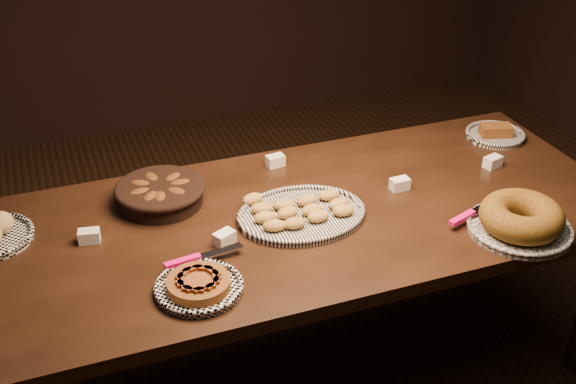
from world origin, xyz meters
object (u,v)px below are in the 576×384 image
object	(u,v)px
apple_tart_plate	(199,285)
bundt_cake_plate	(521,220)
madeleine_platter	(300,213)
buffet_table	(297,232)

from	to	relation	value
apple_tart_plate	bundt_cake_plate	xyz separation A→B (m)	(1.11, -0.07, 0.03)
madeleine_platter	apple_tart_plate	bearing A→B (deg)	-161.89
buffet_table	apple_tart_plate	world-z (taller)	apple_tart_plate
buffet_table	madeleine_platter	world-z (taller)	madeleine_platter
buffet_table	apple_tart_plate	distance (m)	0.53
buffet_table	madeleine_platter	distance (m)	0.10
apple_tart_plate	madeleine_platter	size ratio (longest dim) A/B	0.70
apple_tart_plate	madeleine_platter	xyz separation A→B (m)	(0.44, 0.28, -0.00)
madeleine_platter	bundt_cake_plate	size ratio (longest dim) A/B	1.13
apple_tart_plate	buffet_table	bearing A→B (deg)	10.26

